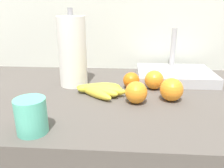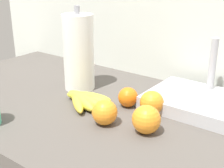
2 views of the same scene
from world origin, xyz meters
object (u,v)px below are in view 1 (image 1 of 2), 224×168
at_px(mug, 31,116).
at_px(orange_back_left, 130,80).
at_px(paper_towel_roll, 72,52).
at_px(banana_bunch, 99,90).
at_px(sink_basin, 175,74).
at_px(orange_right, 136,92).
at_px(orange_center, 154,80).
at_px(orange_back_right, 172,90).

bearing_deg(mug, orange_back_left, 53.69).
bearing_deg(orange_back_left, paper_towel_roll, 173.26).
distance_m(banana_bunch, mug, 0.31).
distance_m(sink_basin, mug, 0.66).
xyz_separation_m(banana_bunch, orange_back_left, (0.12, 0.08, 0.01)).
height_order(banana_bunch, orange_back_left, orange_back_left).
bearing_deg(orange_right, orange_back_left, 97.10).
xyz_separation_m(orange_center, orange_back_left, (-0.09, 0.00, -0.00)).
bearing_deg(orange_back_right, sink_basin, 76.61).
bearing_deg(orange_back_right, orange_center, 112.70).
relative_size(orange_back_left, orange_right, 0.87).
bearing_deg(mug, banana_bunch, 63.00).
distance_m(orange_back_right, orange_right, 0.13).
relative_size(banana_bunch, orange_right, 2.59).
bearing_deg(orange_center, sink_basin, 50.80).
relative_size(orange_back_right, paper_towel_roll, 0.26).
bearing_deg(sink_basin, orange_back_right, -103.39).
distance_m(orange_back_left, paper_towel_roll, 0.26).
xyz_separation_m(orange_center, orange_right, (-0.08, -0.14, 0.00)).
bearing_deg(orange_back_right, mug, -149.27).
height_order(orange_right, paper_towel_roll, paper_towel_roll).
distance_m(banana_bunch, orange_back_right, 0.26).
bearing_deg(paper_towel_roll, mug, -93.48).
relative_size(paper_towel_roll, mug, 3.28).
bearing_deg(orange_back_left, banana_bunch, -146.90).
distance_m(orange_back_left, orange_right, 0.14).
xyz_separation_m(orange_center, paper_towel_roll, (-0.33, 0.03, 0.10)).
relative_size(orange_back_left, mug, 0.70).
relative_size(banana_bunch, orange_back_right, 2.43).
height_order(orange_right, mug, mug).
bearing_deg(banana_bunch, orange_back_left, 33.10).
height_order(orange_right, sink_basin, sink_basin).
xyz_separation_m(orange_center, orange_back_right, (0.05, -0.11, 0.00)).
bearing_deg(mug, sink_basin, 46.39).
relative_size(sink_basin, mug, 3.48).
height_order(paper_towel_roll, mug, paper_towel_roll).
bearing_deg(orange_center, orange_back_left, 179.40).
bearing_deg(sink_basin, banana_bunch, -147.09).
distance_m(orange_center, orange_back_left, 0.09).
bearing_deg(banana_bunch, orange_center, 19.81).
height_order(orange_back_left, orange_back_right, orange_back_right).
relative_size(orange_center, mug, 0.80).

